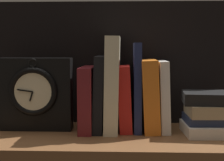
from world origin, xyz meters
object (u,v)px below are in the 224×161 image
Objects in this scene: framed_clock at (36,94)px; book_orange_pandolfini at (150,95)px; book_maroon_dawkins at (89,98)px; book_navy_bierce at (138,87)px; book_white_catcher at (164,96)px; book_red_requiem at (127,98)px; book_stack_side at (218,113)px; book_cream_twain at (113,84)px; book_black_skeptic at (101,93)px.

book_orange_pandolfini is at bearing 2.62° from framed_clock.
book_maroon_dawkins is 0.73× the size of book_navy_bierce.
book_navy_bierce reaches higher than book_white_catcher.
book_red_requiem is 24.69cm from framed_clock.
book_red_requiem is at bearing 180.00° from book_navy_bierce.
book_red_requiem is 24.07cm from book_stack_side.
framed_clock is at bearing -177.65° from book_white_catcher.
book_navy_bierce is 21.92cm from book_stack_side.
framed_clock is at bearing -176.12° from book_cream_twain.
framed_clock reaches higher than book_stack_side.
book_stack_side is at bearing -8.05° from book_cream_twain.
book_cream_twain is at bearing 180.00° from book_orange_pandolfini.
book_orange_pandolfini is at bearing 167.37° from book_stack_side.
book_white_catcher is at bearing 164.19° from book_stack_side.
book_white_catcher is at bearing 0.00° from book_red_requiem.
book_black_skeptic is 0.85× the size of book_navy_bierce.
book_white_catcher is at bearing 2.35° from framed_clock.
framed_clock is (-24.62, -1.41, 1.27)cm from book_red_requiem.
book_orange_pandolfini is at bearing -180.00° from book_white_catcher.
book_maroon_dawkins is 0.90× the size of book_orange_pandolfini.
framed_clock is at bearing 177.09° from book_stack_side.
book_red_requiem is at bearing 0.00° from book_cream_twain.
book_maroon_dawkins is 7.88cm from book_cream_twain.
book_navy_bierce is at bearing 180.00° from book_white_catcher.
book_red_requiem reaches higher than book_stack_side.
book_orange_pandolfini is at bearing -0.00° from book_black_skeptic.
book_navy_bierce reaches higher than framed_clock.
framed_clock is (-27.55, -1.41, -1.84)cm from book_navy_bierce.
book_black_skeptic is 1.15× the size of book_red_requiem.
book_navy_bierce reaches higher than book_black_skeptic.
book_navy_bierce is 1.25× the size of book_white_catcher.
book_cream_twain is at bearing 3.88° from framed_clock.
book_maroon_dawkins is 0.68× the size of book_cream_twain.
book_cream_twain reaches higher than framed_clock.
book_orange_pandolfini is (10.08, -0.00, -3.10)cm from book_cream_twain.
book_red_requiem is at bearing -0.00° from book_black_skeptic.
book_red_requiem is (7.19, -0.00, -1.34)cm from book_black_skeptic.
book_black_skeptic is 1.07× the size of book_stack_side.
book_orange_pandolfini is (16.84, -0.00, 0.96)cm from book_maroon_dawkins.
book_cream_twain reaches higher than book_black_skeptic.
book_stack_side is (48.14, -2.44, -4.62)cm from framed_clock.
book_maroon_dawkins is at bearing 180.00° from book_cream_twain.
book_red_requiem is at bearing 180.00° from book_white_catcher.
framed_clock is at bearing -176.71° from book_red_requiem.
book_navy_bierce is 1.24× the size of book_orange_pandolfini.
book_red_requiem is (3.78, 0.00, -3.93)cm from book_cream_twain.
book_stack_side is at bearing -15.81° from book_white_catcher.
book_black_skeptic is at bearing 180.00° from book_navy_bierce.
book_black_skeptic is 4.29cm from book_cream_twain.
book_red_requiem is 9.92cm from book_white_catcher.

